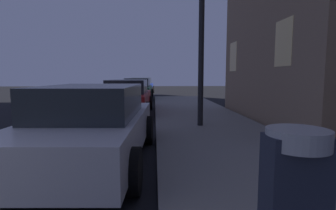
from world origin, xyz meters
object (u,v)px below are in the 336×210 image
object	(u,v)px
car_silver	(93,125)
car_blue	(142,86)
car_red	(128,97)
car_green	(138,89)
street_lamp	(202,6)

from	to	relation	value
car_silver	car_blue	size ratio (longest dim) A/B	1.03
car_red	car_green	bearing A→B (deg)	90.00
car_silver	street_lamp	world-z (taller)	street_lamp
car_blue	car_red	bearing A→B (deg)	-89.99
car_silver	car_red	xyz separation A→B (m)	(0.00, 6.22, 0.00)
car_green	car_blue	size ratio (longest dim) A/B	0.99
car_silver	car_red	distance (m)	6.22
car_silver	car_green	xyz separation A→B (m)	(0.00, 12.74, -0.01)
car_silver	car_red	size ratio (longest dim) A/B	0.98
car_blue	street_lamp	size ratio (longest dim) A/B	0.84
car_red	car_blue	xyz separation A→B (m)	(-0.00, 12.34, 0.00)
car_red	street_lamp	xyz separation A→B (m)	(2.45, -3.44, 2.84)
car_green	car_blue	xyz separation A→B (m)	(-0.00, 5.81, 0.01)
car_silver	street_lamp	xyz separation A→B (m)	(2.46, 2.78, 2.84)
car_red	car_blue	bearing A→B (deg)	90.01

